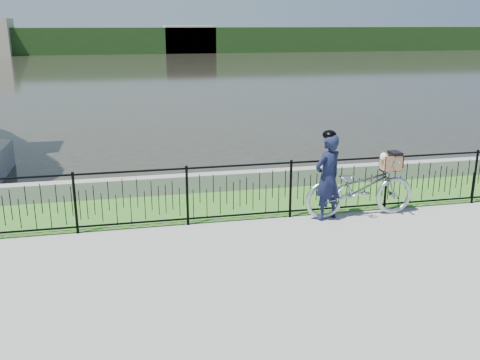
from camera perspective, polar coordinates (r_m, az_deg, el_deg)
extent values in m
plane|color=gray|center=(8.85, 2.19, -7.98)|extent=(120.00, 120.00, 0.00)
cube|color=#356B21|center=(11.21, -1.08, -2.56)|extent=(60.00, 2.00, 0.01)
plane|color=black|center=(41.01, -9.44, 11.20)|extent=(120.00, 120.00, 0.00)
cube|color=gray|center=(12.09, -1.99, -0.16)|extent=(60.00, 0.30, 0.40)
cube|color=#1F3D17|center=(67.86, -10.76, 14.44)|extent=(120.00, 6.00, 3.00)
cube|color=#B3A490|center=(66.81, -5.40, 14.71)|extent=(6.00, 3.00, 3.20)
imported|color=#A4A9B0|center=(10.64, 12.65, -0.78)|extent=(2.20, 0.77, 1.16)
cube|color=black|center=(10.82, 15.72, 1.03)|extent=(0.38, 0.18, 0.02)
cube|color=#956745|center=(10.82, 15.72, 1.07)|extent=(0.36, 0.27, 0.01)
cube|color=#956745|center=(10.89, 15.48, 1.98)|extent=(0.36, 0.02, 0.30)
cube|color=#956745|center=(10.68, 16.09, 1.64)|extent=(0.36, 0.02, 0.30)
cube|color=#956745|center=(10.86, 16.60, 1.85)|extent=(0.01, 0.27, 0.30)
cube|color=#956745|center=(10.70, 14.95, 1.77)|extent=(0.01, 0.27, 0.30)
cube|color=black|center=(10.78, 16.23, 2.76)|extent=(0.20, 0.28, 0.06)
cube|color=black|center=(10.87, 16.69, 2.01)|extent=(0.02, 0.28, 0.24)
ellipsoid|color=silver|center=(10.78, 15.68, 1.69)|extent=(0.31, 0.22, 0.20)
sphere|color=silver|center=(10.66, 15.11, 2.43)|extent=(0.15, 0.15, 0.15)
sphere|color=silver|center=(10.63, 14.91, 2.23)|extent=(0.07, 0.07, 0.07)
sphere|color=black|center=(10.61, 14.81, 2.19)|extent=(0.02, 0.02, 0.02)
cone|color=olive|center=(10.70, 14.99, 2.82)|extent=(0.06, 0.08, 0.08)
cone|color=olive|center=(10.62, 15.33, 2.69)|extent=(0.06, 0.08, 0.08)
imported|color=black|center=(10.28, 9.34, 0.28)|extent=(0.72, 0.61, 1.67)
ellipsoid|color=black|center=(10.09, 9.55, 4.73)|extent=(0.26, 0.29, 0.18)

